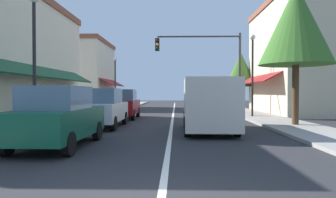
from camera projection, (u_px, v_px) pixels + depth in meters
ground_plane at (173, 115)px, 21.81m from camera, size 80.00×80.00×0.00m
sidewalk_left at (94, 114)px, 21.95m from camera, size 2.60×56.00×0.12m
sidewalk_right at (253, 115)px, 21.66m from camera, size 2.60×56.00×0.12m
lane_center_stripe at (173, 115)px, 21.81m from camera, size 0.14×52.00×0.01m
storefront_right_block at (292, 58)px, 23.49m from camera, size 5.40×10.20×8.24m
storefront_far_left at (82, 75)px, 31.98m from camera, size 6.34×8.20×6.77m
parked_car_nearest_left at (58, 117)px, 9.16m from camera, size 1.82×4.12×1.77m
parked_car_second_left at (102, 108)px, 14.37m from camera, size 1.80×4.11×1.77m
parked_car_third_left at (123, 104)px, 19.18m from camera, size 1.84×4.13×1.77m
van_in_lane at (208, 103)px, 12.90m from camera, size 2.06×5.21×2.12m
traffic_signal_mast_arm at (210, 58)px, 22.72m from camera, size 6.18×0.50×5.87m
street_lamp_left_near at (34, 41)px, 11.26m from camera, size 0.36×0.36×5.15m
street_lamp_right_mid at (253, 62)px, 19.35m from camera, size 0.36×0.36×5.16m
street_lamp_left_far at (115, 74)px, 26.94m from camera, size 0.36×0.36×4.64m
tree_right_near at (296, 25)px, 14.41m from camera, size 3.35×3.35×6.53m
tree_right_far at (241, 70)px, 28.80m from camera, size 2.84×2.84×5.24m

